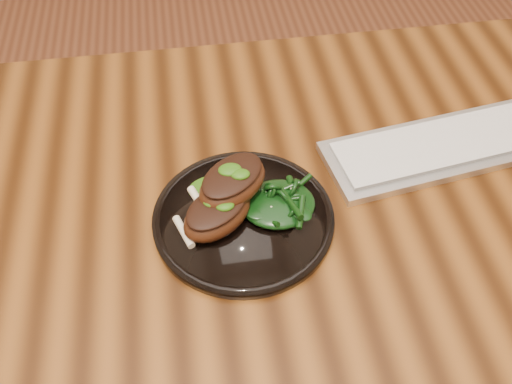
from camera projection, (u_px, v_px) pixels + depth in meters
desk at (254, 245)px, 0.85m from camera, size 1.60×0.80×0.75m
plate at (243, 218)px, 0.77m from camera, size 0.24×0.24×0.01m
lamb_chop_front at (217, 213)px, 0.74m from camera, size 0.12×0.12×0.05m
lamb_chop_back at (232, 182)px, 0.75m from camera, size 0.12×0.12×0.05m
herb_smear at (216, 188)px, 0.79m from camera, size 0.08×0.05×0.00m
greens_heap at (278, 201)px, 0.76m from camera, size 0.10×0.09×0.04m
keyboard at (456, 143)px, 0.86m from camera, size 0.42×0.18×0.02m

